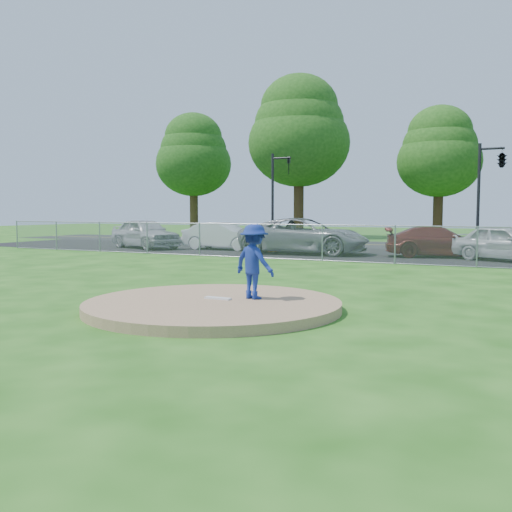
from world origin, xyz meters
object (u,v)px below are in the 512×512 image
at_px(parked_car_white, 223,236).
at_px(parked_car_darkred, 439,242).
at_px(tree_center, 439,151).
at_px(parked_car_gray, 304,236).
at_px(traffic_cone, 272,244).
at_px(tree_left, 299,130).
at_px(traffic_signal_center, 500,162).
at_px(tree_far_left, 193,155).
at_px(pitcher, 254,262).
at_px(traffic_signal_left, 276,190).
at_px(parked_car_silver, 145,233).
at_px(parked_car_pearl, 506,243).

bearing_deg(parked_car_white, parked_car_darkred, -89.57).
xyz_separation_m(tree_center, parked_car_gray, (-3.13, -18.74, -5.60)).
relative_size(parked_car_gray, parked_car_darkred, 1.31).
distance_m(traffic_cone, parked_car_white, 3.07).
distance_m(traffic_cone, parked_car_gray, 2.01).
xyz_separation_m(tree_left, traffic_cone, (4.96, -15.30, -7.85)).
height_order(traffic_signal_center, traffic_cone, traffic_signal_center).
bearing_deg(tree_far_left, pitcher, -55.02).
relative_size(traffic_cone, parked_car_gray, 0.12).
xyz_separation_m(traffic_signal_left, parked_car_white, (-0.31, -5.98, -2.62)).
bearing_deg(traffic_signal_center, pitcher, -98.80).
bearing_deg(traffic_signal_left, tree_far_left, 140.27).
distance_m(pitcher, parked_car_silver, 20.31).
bearing_deg(tree_far_left, parked_car_darkred, -35.10).
bearing_deg(parked_car_pearl, tree_center, 41.56).
distance_m(pitcher, parked_car_gray, 15.41).
height_order(tree_center, traffic_signal_center, tree_center).
bearing_deg(parked_car_white, parked_car_gray, -98.95).
relative_size(pitcher, parked_car_gray, 0.26).
relative_size(tree_left, parked_car_darkred, 2.66).
distance_m(tree_center, parked_car_silver, 23.37).
distance_m(tree_center, parked_car_white, 20.52).
height_order(traffic_cone, parked_car_pearl, parked_car_pearl).
relative_size(traffic_cone, parked_car_darkred, 0.16).
xyz_separation_m(traffic_signal_left, parked_car_pearl, (13.56, -6.71, -2.61)).
relative_size(tree_far_left, traffic_cone, 13.93).
xyz_separation_m(traffic_signal_center, parked_car_pearl, (0.83, -6.71, -3.85)).
bearing_deg(tree_center, parked_car_gray, -99.50).
relative_size(tree_center, traffic_cone, 12.77).
bearing_deg(parked_car_silver, traffic_signal_center, -47.77).
relative_size(pitcher, traffic_cone, 2.09).
bearing_deg(tree_left, parked_car_white, -82.67).
xyz_separation_m(tree_center, parked_car_pearl, (5.80, -18.71, -5.71)).
distance_m(traffic_signal_left, parked_car_silver, 8.76).
bearing_deg(parked_car_gray, pitcher, -166.03).
relative_size(tree_far_left, traffic_signal_center, 1.92).
bearing_deg(traffic_signal_left, parked_car_white, -92.97).
bearing_deg(traffic_signal_center, traffic_cone, -147.83).
xyz_separation_m(tree_left, parked_car_white, (1.93, -14.98, -7.50)).
distance_m(tree_left, pitcher, 33.34).
xyz_separation_m(tree_center, parked_car_silver, (-12.56, -18.88, -5.63)).
bearing_deg(traffic_signal_left, traffic_signal_center, -0.00).
bearing_deg(traffic_signal_left, pitcher, -66.22).
distance_m(tree_far_left, traffic_signal_left, 17.60).
relative_size(traffic_signal_left, parked_car_silver, 1.15).
height_order(traffic_signal_left, traffic_cone, traffic_signal_left).
relative_size(tree_far_left, parked_car_darkred, 2.28).
bearing_deg(parked_car_pearl, traffic_cone, 112.18).
bearing_deg(parked_car_silver, tree_left, 11.64).
height_order(traffic_signal_left, parked_car_silver, traffic_signal_left).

